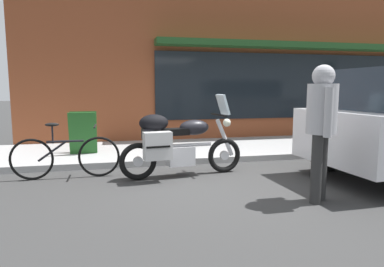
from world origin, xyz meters
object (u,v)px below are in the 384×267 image
touring_motorcycle (176,142)px  pedestrian_walking (322,117)px  parked_bicycle (66,156)px  sandwich_board_sign (83,133)px

touring_motorcycle → pedestrian_walking: (1.60, -1.65, 0.53)m
parked_bicycle → sandwich_board_sign: sandwich_board_sign is taller
sandwich_board_sign → touring_motorcycle: bearing=-49.3°
touring_motorcycle → sandwich_board_sign: 2.52m
pedestrian_walking → touring_motorcycle: bearing=134.1°
touring_motorcycle → pedestrian_walking: bearing=-45.9°
touring_motorcycle → parked_bicycle: touring_motorcycle is taller
parked_bicycle → pedestrian_walking: bearing=-30.3°
parked_bicycle → sandwich_board_sign: bearing=84.5°
pedestrian_walking → sandwich_board_sign: pedestrian_walking is taller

